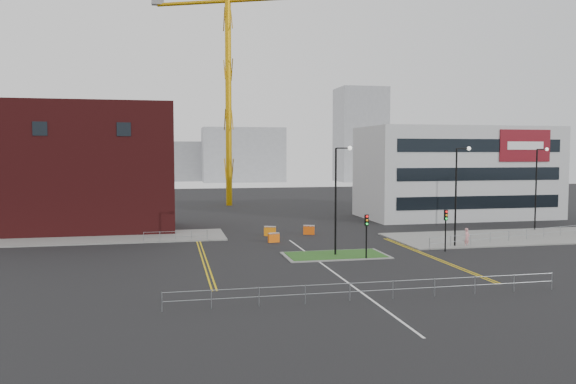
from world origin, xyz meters
name	(u,v)px	position (x,y,z in m)	size (l,w,h in m)	color
ground	(341,278)	(0.00, 0.00, 0.00)	(200.00, 200.00, 0.00)	black
pavement_left	(84,238)	(-20.00, 22.00, 0.06)	(28.00, 8.00, 0.12)	slate
pavement_right	(507,237)	(22.00, 14.00, 0.06)	(24.00, 10.00, 0.12)	slate
island_kerb	(335,255)	(2.00, 8.00, 0.04)	(8.60, 4.60, 0.08)	slate
grass_island	(335,255)	(2.00, 8.00, 0.06)	(8.00, 4.00, 0.12)	#1C4818
brick_building	(62,169)	(-22.97, 28.00, 6.85)	(24.20, 10.07, 14.24)	#4F1315
office_block	(456,172)	(26.01, 31.97, 6.00)	(25.00, 12.20, 12.00)	silver
tower_crane	(263,41)	(3.33, 52.71, 26.27)	(49.11, 21.81, 38.06)	#C68F0B
streetlamp_island	(338,191)	(2.22, 8.00, 5.41)	(1.46, 0.36, 9.18)	black
streetlamp_right_near	(458,188)	(14.22, 10.00, 5.41)	(1.46, 0.36, 9.18)	black
streetlamp_right_far	(538,182)	(28.22, 18.00, 5.41)	(1.46, 0.36, 9.18)	black
traffic_light_island	(367,228)	(4.00, 5.98, 2.57)	(0.28, 0.33, 3.65)	black
traffic_light_right	(446,222)	(12.00, 7.98, 2.57)	(0.28, 0.33, 3.65)	black
railing_front	(372,287)	(0.00, -6.00, 0.78)	(24.05, 0.05, 1.10)	gray
railing_left	(176,235)	(-11.00, 18.00, 0.74)	(6.05, 0.05, 1.10)	gray
railing_right	(509,234)	(20.50, 11.50, 0.78)	(19.05, 5.05, 1.10)	gray
centre_line	(333,272)	(0.00, 2.00, 0.01)	(0.15, 30.00, 0.01)	silver
yellow_left_a	(201,256)	(-9.00, 10.00, 0.01)	(0.12, 24.00, 0.01)	gold
yellow_left_b	(205,256)	(-8.70, 10.00, 0.01)	(0.12, 24.00, 0.01)	gold
yellow_right_a	(429,257)	(9.50, 6.00, 0.01)	(0.12, 20.00, 0.01)	gold
yellow_right_b	(432,256)	(9.80, 6.00, 0.01)	(0.12, 20.00, 0.01)	gold
skyline_a	(58,144)	(-40.00, 120.00, 11.00)	(18.00, 12.00, 22.00)	gray
skyline_b	(243,155)	(10.00, 130.00, 8.00)	(24.00, 12.00, 16.00)	gray
skyline_c	(360,135)	(45.00, 125.00, 14.00)	(14.00, 12.00, 28.00)	gray
skyline_d	(181,161)	(-8.00, 140.00, 6.00)	(30.00, 12.00, 12.00)	gray
pedestrian	(467,237)	(15.10, 9.80, 0.86)	(0.63, 0.41, 1.73)	pink
barrier_left	(270,231)	(-1.39, 20.19, 0.55)	(1.27, 0.76, 1.01)	orange
barrier_mid	(274,237)	(-1.77, 16.00, 0.50)	(1.13, 0.56, 0.91)	orange
barrier_right	(309,229)	(2.81, 20.36, 0.53)	(1.23, 0.74, 0.98)	#EF580D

